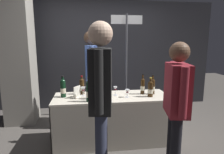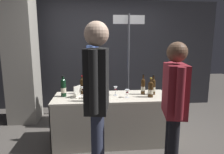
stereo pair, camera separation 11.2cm
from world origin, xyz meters
name	(u,v)px [view 2 (the right image)]	position (x,y,z in m)	size (l,w,h in m)	color
ground_plane	(112,140)	(0.00, 0.00, 0.00)	(12.00, 12.00, 0.00)	#514C47
back_partition	(105,55)	(0.00, 1.78, 1.25)	(5.34, 0.12, 2.49)	#2D2D33
concrete_pillar	(20,40)	(-1.65, 1.00, 1.59)	(0.54, 0.54, 3.18)	gray
tasting_table	(112,110)	(0.00, 0.00, 0.51)	(1.78, 0.66, 0.74)	beige
featured_wine_bottle	(151,89)	(0.58, -0.11, 0.86)	(0.08, 0.08, 0.30)	#38230F
display_bottle_0	(88,91)	(-0.36, -0.23, 0.89)	(0.08, 0.08, 0.35)	black
display_bottle_1	(82,86)	(-0.46, 0.18, 0.87)	(0.08, 0.08, 0.30)	#38230F
display_bottle_2	(63,87)	(-0.74, 0.05, 0.88)	(0.08, 0.08, 0.33)	black
display_bottle_3	(153,86)	(0.66, 0.04, 0.87)	(0.07, 0.07, 0.32)	#38230F
display_bottle_4	(143,86)	(0.50, 0.06, 0.87)	(0.07, 0.07, 0.33)	#38230F
wine_glass_near_vendor	(115,89)	(0.06, 0.04, 0.84)	(0.07, 0.07, 0.14)	silver
wine_glass_mid	(127,92)	(0.22, -0.09, 0.83)	(0.07, 0.07, 0.12)	silver
wine_glass_near_taster	(83,89)	(-0.44, 0.06, 0.84)	(0.08, 0.08, 0.14)	silver
flower_vase	(92,90)	(-0.31, -0.10, 0.86)	(0.10, 0.10, 0.41)	slate
brochure_stand	(77,91)	(-0.53, 0.00, 0.82)	(0.15, 0.01, 0.17)	silver
vendor_presenter	(93,69)	(-0.30, 0.73, 1.06)	(0.24, 0.56, 1.75)	black
taster_foreground_right	(174,101)	(0.59, -0.95, 0.93)	(0.29, 0.55, 1.57)	black
taster_foreground_left	(97,92)	(-0.24, -0.98, 1.07)	(0.27, 0.58, 1.77)	#2D3347
booth_signpost	(128,53)	(0.44, 1.08, 1.34)	(0.64, 0.04, 2.11)	#47474C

